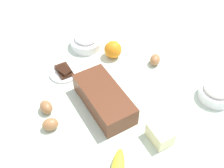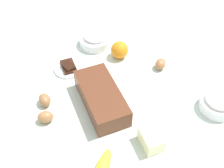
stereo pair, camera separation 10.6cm
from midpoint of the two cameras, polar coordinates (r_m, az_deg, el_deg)
The scene contains 10 objects.
ground_plane at distance 1.15m, azimuth 2.63°, elevation -1.85°, with size 2.40×2.40×0.02m, color silver.
loaf_pan at distance 1.06m, azimuth 0.65°, elevation -2.90°, with size 0.30×0.18×0.08m.
flour_bowl at distance 1.15m, azimuth 23.37°, elevation -3.68°, with size 0.13×0.13×0.07m.
sugar_bowl at distance 1.34m, azimuth -1.18°, elevation 9.06°, with size 0.15×0.15×0.07m.
orange_fruit at distance 1.27m, azimuth 3.93°, elevation 6.84°, with size 0.08×0.08×0.08m, color orange.
butter_block at distance 0.98m, azimuth 11.08°, elevation -11.17°, with size 0.09×0.06×0.06m, color #F4EDB2.
egg_near_butter at distance 1.25m, azimuth 12.19°, elevation 3.96°, with size 0.04×0.04×0.06m, color #A46E43.
egg_beside_bowl at distance 1.04m, azimuth -10.62°, elevation -6.79°, with size 0.05×0.05×0.06m, color #A87144.
egg_loose at distance 1.10m, azimuth -10.94°, elevation -3.35°, with size 0.04×0.04×0.06m, color #9F6A40.
chocolate_plate at distance 1.23m, azimuth -6.43°, elevation 3.28°, with size 0.13×0.13×0.03m.
Camera 2 is at (0.64, -0.42, 0.85)m, focal length 44.84 mm.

